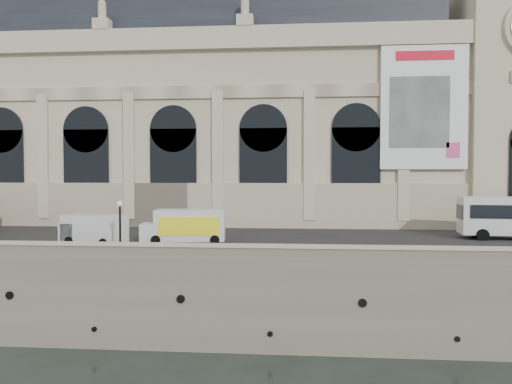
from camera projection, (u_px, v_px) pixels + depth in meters
ground at (152, 351)px, 33.66m from camera, size 260.00×260.00×0.00m
quay at (226, 240)px, 68.41m from camera, size 160.00×70.00×6.00m
street at (195, 237)px, 47.39m from camera, size 160.00×24.00×0.06m
parapet at (154, 252)px, 34.02m from camera, size 160.00×1.40×1.21m
museum at (176, 114)px, 64.21m from camera, size 69.00×18.70×29.10m
clock_pavilion at (508, 76)px, 57.78m from camera, size 13.00×14.72×36.70m
van_c at (91, 230)px, 42.00m from camera, size 6.04×3.67×2.53m
box_truck at (185, 226)px, 43.24m from camera, size 7.39×3.15×2.90m
lamp_right at (120, 229)px, 35.67m from camera, size 0.41×0.41×4.06m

